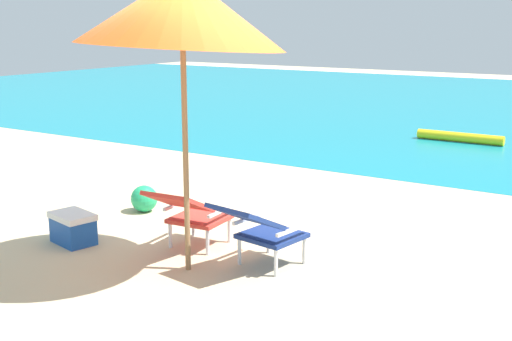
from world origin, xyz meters
The scene contains 8 objects.
ground_plane centered at (0.00, 4.00, 0.00)m, with size 40.00×40.00×0.00m, color #CCB78E.
ocean_band centered at (0.00, 12.65, 0.00)m, with size 40.00×18.00×0.01m, color teal.
swim_buoy centered at (0.19, 7.17, 0.10)m, with size 0.18×0.18×1.60m, color yellow.
lounge_chair_left centered at (-0.40, -0.23, 0.40)m, with size 0.60×0.91×0.68m.
lounge_chair_right centered at (0.46, -0.30, 0.40)m, with size 0.66×0.94×0.68m.
beach_umbrella_center centered at (-0.10, -0.65, 2.32)m, with size 2.55×2.55×2.68m.
beach_ball centered at (-1.70, 0.54, 0.16)m, with size 0.32×0.32×0.32m, color #1E9E60.
cooler_box centered at (-1.54, -0.71, 0.16)m, with size 0.53×0.42×0.32m.
Camera 1 is at (3.46, -5.07, 2.23)m, focal length 45.83 mm.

